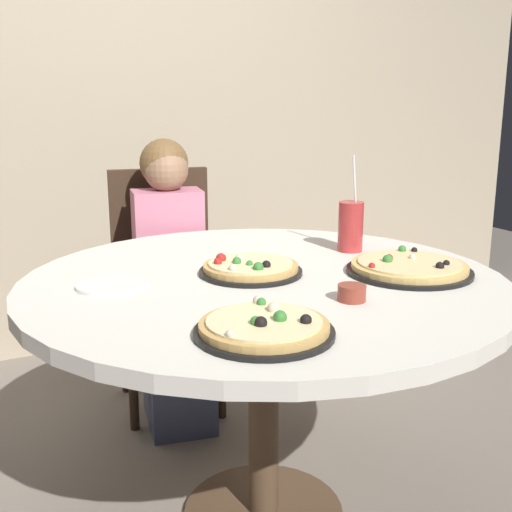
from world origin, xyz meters
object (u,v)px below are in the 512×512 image
Objects in this scene: chair_wooden at (165,274)px; diner_child at (173,298)px; pizza_pepperoni at (409,268)px; dining_table at (264,307)px; pizza_cheese at (264,327)px; pizza_veggie at (250,268)px; sauce_bowl at (352,293)px; soda_cup at (351,226)px; plate_small at (110,285)px.

diner_child is (-0.03, -0.18, -0.05)m from chair_wooden.
diner_child is 1.00m from pizza_pepperoni.
dining_table is 4.48× the size of pizza_cheese.
pizza_veggie reaches higher than sauce_bowl.
pizza_pepperoni reaches higher than sauce_bowl.
chair_wooden is at bearing 80.36° from pizza_cheese.
soda_cup is at bearing 21.24° from dining_table.
pizza_cheese reaches higher than sauce_bowl.
pizza_cheese is (-0.20, -0.39, 0.10)m from dining_table.
pizza_veggie reaches higher than dining_table.
sauce_bowl is at bearing 20.26° from pizza_cheese.
chair_wooden is 1.34m from pizza_cheese.
diner_child is 0.79m from plate_small.
pizza_cheese is at bearing -99.64° from chair_wooden.
diner_child reaches higher than sauce_bowl.
soda_cup reaches higher than pizza_pepperoni.
pizza_veggie is at bearing 109.02° from sauce_bowl.
chair_wooden is at bearing 88.98° from dining_table.
sauce_bowl is at bearing -83.84° from diner_child.
pizza_cheese is at bearing -117.55° from dining_table.
dining_table is 0.11m from pizza_veggie.
dining_table is at bearing -91.02° from chair_wooden.
pizza_veggie is at bearing 67.17° from pizza_cheese.
plate_small is (-0.39, 0.05, -0.01)m from pizza_veggie.
pizza_cheese is (-0.19, -1.12, 0.28)m from diner_child.
pizza_cheese is 4.28× the size of sauce_bowl.
pizza_cheese is 0.32m from sauce_bowl.
chair_wooden is 0.89m from pizza_veggie.
diner_child is 6.01× the size of plate_small.
chair_wooden reaches higher than pizza_veggie.
soda_cup reaches higher than plate_small.
sauce_bowl reaches higher than dining_table.
pizza_cheese reaches higher than plate_small.
chair_wooden is 0.89m from soda_cup.
plate_small reaches higher than dining_table.
pizza_veggie is at bearing 154.21° from pizza_pepperoni.
plate_small is at bearing 142.66° from sauce_bowl.
pizza_veggie is at bearing -7.44° from plate_small.
chair_wooden is 3.17× the size of pizza_cheese.
pizza_cheese is 1.67× the size of plate_small.
sauce_bowl is at bearing -124.44° from soda_cup.
plate_small is (-0.42, -0.81, 0.22)m from chair_wooden.
soda_cup reaches higher than sauce_bowl.
sauce_bowl is at bearing -70.98° from pizza_veggie.
pizza_veggie is 0.82× the size of pizza_pepperoni.
pizza_pepperoni is 0.83m from plate_small.
pizza_pepperoni is (0.39, -0.15, 0.10)m from dining_table.
chair_wooden reaches higher than pizza_pepperoni.
chair_wooden is 3.09× the size of soda_cup.
diner_child reaches higher than soda_cup.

